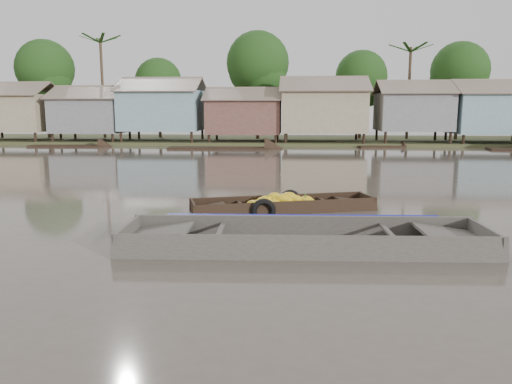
{
  "coord_description": "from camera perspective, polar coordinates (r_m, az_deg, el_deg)",
  "views": [
    {
      "loc": [
        0.17,
        -11.02,
        2.93
      ],
      "look_at": [
        -0.78,
        1.53,
        0.8
      ],
      "focal_mm": 35.0,
      "sensor_mm": 36.0,
      "label": 1
    }
  ],
  "objects": [
    {
      "name": "viewer_boat",
      "position": [
        10.74,
        5.57,
        -5.92
      ],
      "size": [
        7.79,
        2.34,
        0.62
      ],
      "rotation": [
        0.0,
        0.0,
        0.04
      ],
      "color": "#3B3632",
      "rests_on": "ground"
    },
    {
      "name": "banana_boat",
      "position": [
        14.39,
        2.84,
        -1.59
      ],
      "size": [
        5.45,
        2.77,
        0.75
      ],
      "rotation": [
        0.0,
        0.0,
        0.3
      ],
      "color": "black",
      "rests_on": "ground"
    },
    {
      "name": "riverbank",
      "position": [
        42.98,
        8.23,
        9.71
      ],
      "size": [
        120.0,
        12.47,
        10.22
      ],
      "color": "#384723",
      "rests_on": "ground"
    },
    {
      "name": "ground",
      "position": [
        11.4,
        3.33,
        -5.3
      ],
      "size": [
        120.0,
        120.0,
        0.0
      ],
      "primitive_type": "plane",
      "color": "#4F463D",
      "rests_on": "ground"
    },
    {
      "name": "distant_boats",
      "position": [
        37.23,
        22.64,
        4.71
      ],
      "size": [
        45.72,
        15.21,
        1.38
      ],
      "color": "black",
      "rests_on": "ground"
    }
  ]
}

